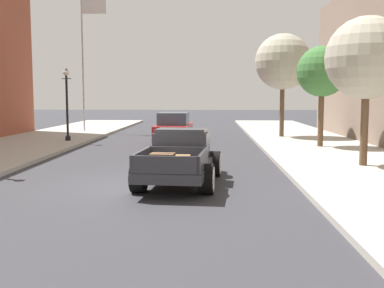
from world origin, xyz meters
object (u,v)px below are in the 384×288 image
Objects in this scene: flagpole at (86,48)px; street_tree_second at (322,72)px; street_lamp_far at (67,99)px; car_background_red at (174,129)px; street_tree_third at (283,62)px; hotrod_truck_gunmetal at (181,157)px; street_tree_nearest at (367,58)px.

flagpole is 1.94× the size of street_tree_second.
street_lamp_far is at bearing 169.80° from street_tree_second.
car_background_red is at bearing -45.89° from flagpole.
car_background_red is 7.68m from street_tree_third.
street_lamp_far is at bearing 121.91° from hotrod_truck_gunmetal.
hotrod_truck_gunmetal is 1.07× the size of street_tree_second.
flagpole reaches higher than street_lamp_far.
flagpole is 16.64m from street_tree_second.
car_background_red is (-1.10, 11.16, 0.01)m from hotrod_truck_gunmetal.
street_tree_nearest is (6.14, 2.58, 3.04)m from hotrod_truck_gunmetal.
street_tree_third is (5.06, 13.84, 3.73)m from hotrod_truck_gunmetal.
car_background_red is at bearing 130.14° from street_tree_nearest.
street_tree_nearest is at bearing -89.39° from street_tree_second.
street_lamp_far is (-6.77, 10.88, 1.63)m from hotrod_truck_gunmetal.
street_tree_second is 5.44m from street_tree_third.
flagpole is at bearing 134.11° from car_background_red.
street_tree_second is at bearing -79.09° from street_tree_third.
car_background_red is 0.86× the size of street_tree_nearest.
car_background_red is 11.63m from street_tree_nearest.
street_tree_second is 0.79× the size of street_tree_third.
street_lamp_far is 13.12m from street_tree_second.
street_tree_third reaches higher than hotrod_truck_gunmetal.
street_tree_third is at bearing 69.92° from hotrod_truck_gunmetal.
flagpole is at bearing 162.45° from street_tree_third.
street_tree_second is at bearing -19.91° from car_background_red.
street_tree_third reaches higher than car_background_red.
hotrod_truck_gunmetal is at bearing -84.38° from car_background_red.
car_background_red is 0.73× the size of street_tree_third.
hotrod_truck_gunmetal is 20.02m from flagpole.
street_lamp_far is 12.38m from street_tree_third.
flagpole is 13.31m from street_tree_third.
flagpole is 1.53× the size of street_tree_third.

